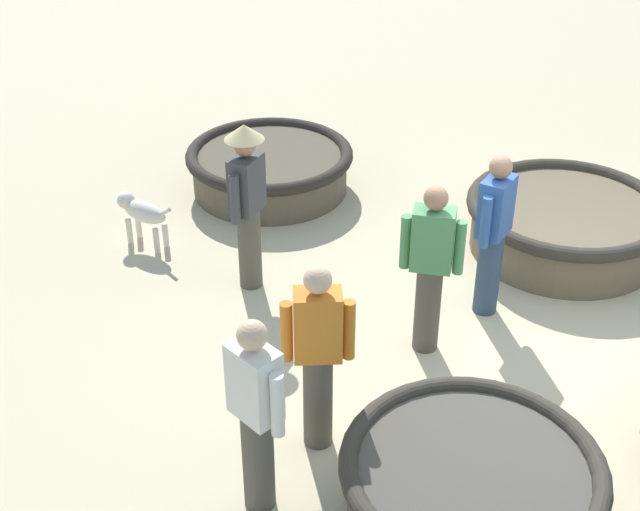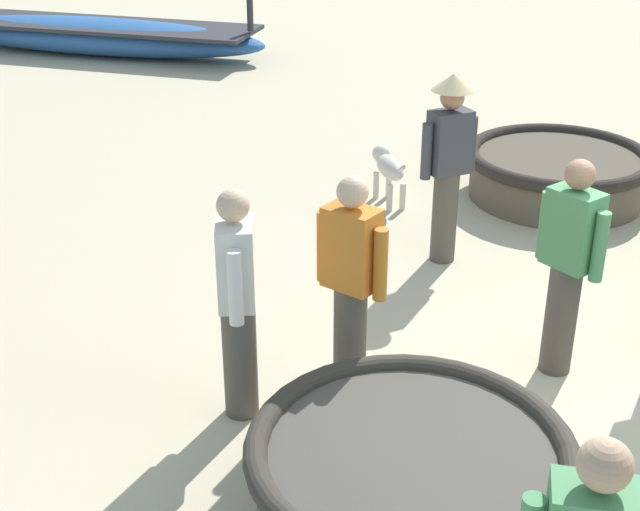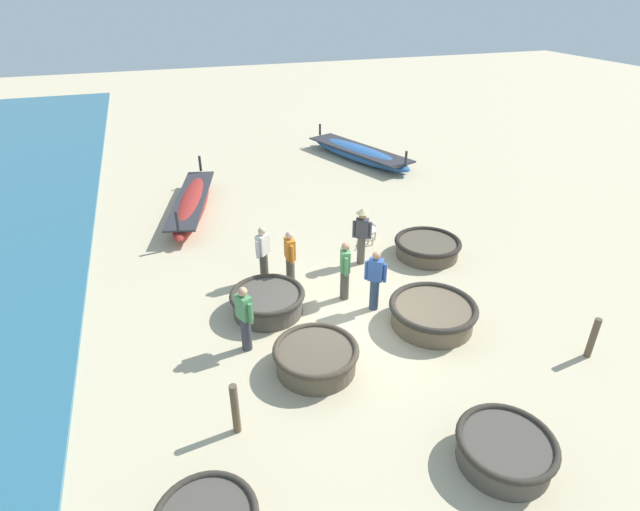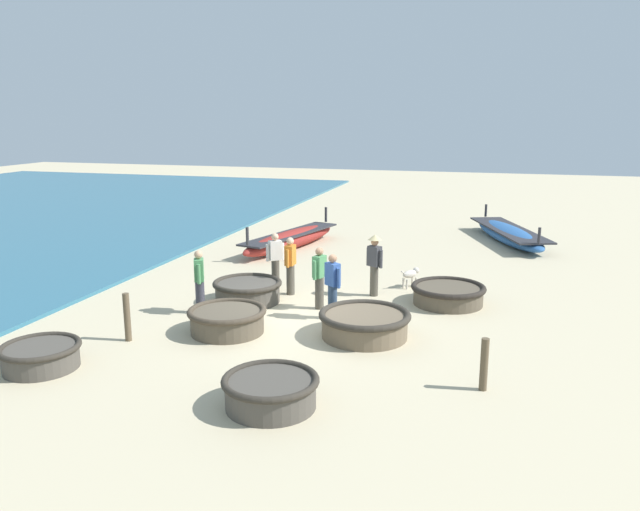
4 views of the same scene
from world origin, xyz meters
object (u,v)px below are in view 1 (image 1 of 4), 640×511
(fisherman_by_coracle, at_px, (493,232))
(fisherman_standing_left, at_px, (318,354))
(dog, at_px, (142,212))
(fisherman_crouching, at_px, (247,197))
(coracle_center, at_px, (565,223))
(fisherman_with_hat, at_px, (256,413))
(coracle_weathered, at_px, (471,488))
(coracle_upturned, at_px, (270,167))
(fisherman_standing_right, at_px, (431,266))

(fisherman_by_coracle, distance_m, fisherman_standing_left, 2.31)
(dog, bearing_deg, fisherman_crouching, -127.36)
(coracle_center, distance_m, fisherman_crouching, 3.28)
(fisherman_standing_left, height_order, dog, fisherman_standing_left)
(fisherman_by_coracle, distance_m, fisherman_with_hat, 3.05)
(fisherman_standing_left, relative_size, dog, 2.68)
(coracle_center, height_order, fisherman_crouching, fisherman_crouching)
(fisherman_crouching, bearing_deg, coracle_weathered, -154.23)
(coracle_upturned, height_order, fisherman_crouching, fisherman_crouching)
(coracle_center, xyz_separation_m, fisherman_with_hat, (-3.20, 3.14, 0.52))
(coracle_upturned, height_order, fisherman_standing_left, fisherman_standing_left)
(coracle_center, height_order, fisherman_standing_left, fisherman_standing_left)
(coracle_weathered, distance_m, dog, 4.65)
(fisherman_by_coracle, bearing_deg, coracle_weathered, 164.41)
(coracle_weathered, relative_size, fisherman_standing_right, 1.14)
(coracle_upturned, bearing_deg, dog, 130.64)
(fisherman_crouching, bearing_deg, fisherman_standing_left, -167.21)
(coracle_weathered, xyz_separation_m, fisherman_by_coracle, (2.46, -0.69, 0.53))
(dog, bearing_deg, coracle_weathered, -146.52)
(fisherman_by_coracle, relative_size, fisherman_standing_left, 1.00)
(coracle_weathered, bearing_deg, coracle_upturned, 13.85)
(fisherman_crouching, xyz_separation_m, fisherman_with_hat, (-2.78, -0.05, -0.12))
(coracle_center, bearing_deg, fisherman_standing_left, 134.16)
(coracle_center, relative_size, fisherman_standing_left, 1.29)
(coracle_center, xyz_separation_m, fisherman_by_coracle, (-1.00, 1.03, 0.52))
(coracle_upturned, bearing_deg, fisherman_crouching, 173.34)
(coracle_weathered, distance_m, coracle_center, 3.86)
(coracle_upturned, xyz_separation_m, dog, (-1.14, 1.33, 0.09))
(coracle_upturned, distance_m, fisherman_crouching, 2.10)
(fisherman_with_hat, height_order, fisherman_standing_left, same)
(coracle_weathered, distance_m, fisherman_standing_right, 2.02)
(fisherman_with_hat, xyz_separation_m, fisherman_standing_left, (0.59, -0.45, 0.00))
(coracle_weathered, bearing_deg, fisherman_by_coracle, -15.59)
(fisherman_crouching, xyz_separation_m, fisherman_standing_left, (-2.19, -0.50, -0.12))
(coracle_upturned, xyz_separation_m, fisherman_with_hat, (-4.76, 0.18, 0.56))
(coracle_upturned, distance_m, fisherman_with_hat, 4.79)
(coracle_center, relative_size, fisherman_with_hat, 1.29)
(coracle_weathered, height_order, dog, coracle_weathered)
(coracle_center, xyz_separation_m, fisherman_standing_right, (-1.51, 1.68, 0.52))
(fisherman_standing_left, bearing_deg, fisherman_by_coracle, -45.80)
(coracle_center, distance_m, dog, 4.30)
(coracle_upturned, xyz_separation_m, fisherman_by_coracle, (-2.56, -1.92, 0.56))
(fisherman_standing_right, bearing_deg, fisherman_standing_left, 137.46)
(fisherman_by_coracle, height_order, fisherman_standing_left, same)
(coracle_center, bearing_deg, coracle_weathered, 153.59)
(fisherman_standing_right, xyz_separation_m, fisherman_standing_left, (-1.10, 1.01, 0.00))
(coracle_center, relative_size, fisherman_by_coracle, 1.29)
(coracle_upturned, xyz_separation_m, fisherman_crouching, (-1.98, 0.23, 0.68))
(coracle_center, relative_size, fisherman_standing_right, 1.29)
(coracle_center, xyz_separation_m, fisherman_standing_left, (-2.61, 2.69, 0.52))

